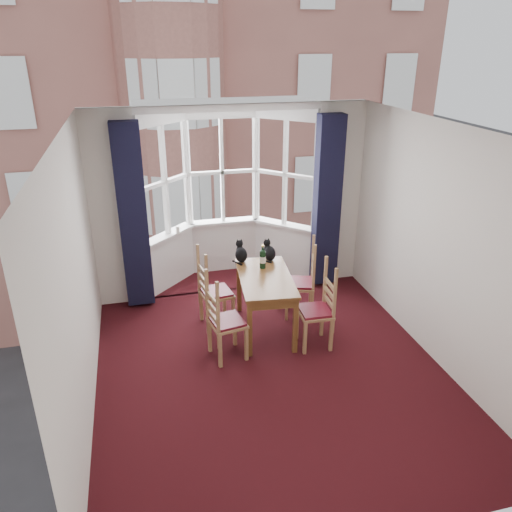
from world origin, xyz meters
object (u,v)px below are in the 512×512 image
object	(u,v)px
cat_right	(269,252)
chair_left_near	(220,324)
dining_table	(265,285)
candle_tall	(178,230)
wine_bottle	(263,258)
chair_left_far	(210,294)
chair_right_near	(322,311)
cat_left	(241,253)
chair_right_far	(306,284)

from	to	relation	value
cat_right	chair_left_near	bearing A→B (deg)	-131.42
dining_table	candle_tall	xyz separation A→B (m)	(-0.95, 1.65, 0.25)
wine_bottle	chair_left_far	bearing A→B (deg)	178.63
dining_table	chair_left_near	world-z (taller)	chair_left_near
chair_left_far	chair_right_near	size ratio (longest dim) A/B	1.00
cat_left	chair_right_near	bearing A→B (deg)	-52.65
chair_left_near	candle_tall	world-z (taller)	candle_tall
chair_right_near	cat_right	distance (m)	1.17
chair_left_far	candle_tall	size ratio (longest dim) A/B	8.57
chair_right_near	wine_bottle	size ratio (longest dim) A/B	2.82
dining_table	candle_tall	size ratio (longest dim) A/B	12.15
chair_right_far	cat_left	xyz separation A→B (m)	(-0.86, 0.29, 0.44)
chair_left_near	cat_right	distance (m)	1.40
wine_bottle	dining_table	bearing A→B (deg)	-97.12
dining_table	chair_right_near	world-z (taller)	chair_right_near
cat_right	candle_tall	bearing A→B (deg)	134.98
cat_left	candle_tall	bearing A→B (deg)	124.32
dining_table	chair_left_far	xyz separation A→B (m)	(-0.69, 0.29, -0.20)
candle_tall	cat_left	bearing A→B (deg)	-55.68
chair_right_near	chair_right_far	bearing A→B (deg)	85.55
chair_left_near	cat_left	bearing A→B (deg)	64.81
dining_table	chair_left_far	size ratio (longest dim) A/B	1.42
chair_right_far	cat_left	bearing A→B (deg)	161.63
dining_table	chair_left_near	xyz separation A→B (m)	(-0.69, -0.50, -0.20)
dining_table	cat_right	bearing A→B (deg)	69.16
dining_table	chair_right_near	distance (m)	0.81
chair_right_far	wine_bottle	distance (m)	0.78
cat_left	cat_right	size ratio (longest dim) A/B	1.03
chair_left_near	chair_right_far	bearing A→B (deg)	29.34
chair_right_near	candle_tall	bearing A→B (deg)	125.82
cat_left	dining_table	bearing A→B (deg)	-69.95
dining_table	cat_right	size ratio (longest dim) A/B	4.25
chair_left_near	cat_right	bearing A→B (deg)	48.58
dining_table	cat_left	xyz separation A→B (m)	(-0.20, 0.55, 0.24)
cat_left	cat_right	bearing A→B (deg)	-6.30
chair_left_near	chair_right_far	distance (m)	1.55
chair_left_near	chair_right_far	size ratio (longest dim) A/B	1.00
chair_left_near	chair_left_far	bearing A→B (deg)	89.81
wine_bottle	candle_tall	bearing A→B (deg)	125.57
cat_left	wine_bottle	world-z (taller)	wine_bottle
candle_tall	dining_table	bearing A→B (deg)	-60.01
cat_left	candle_tall	size ratio (longest dim) A/B	2.93
chair_right_far	cat_left	distance (m)	1.00
chair_right_near	wine_bottle	distance (m)	1.06
cat_left	chair_left_far	bearing A→B (deg)	-152.04
cat_right	wine_bottle	world-z (taller)	wine_bottle
chair_left_far	wine_bottle	size ratio (longest dim) A/B	2.82
cat_right	candle_tall	xyz separation A→B (m)	(-1.14, 1.14, 0.02)
dining_table	cat_right	world-z (taller)	cat_right
chair_left_far	cat_right	world-z (taller)	cat_right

